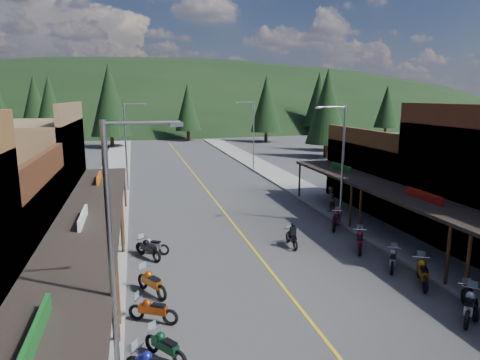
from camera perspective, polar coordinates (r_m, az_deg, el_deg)
ground at (r=20.65m, az=5.39°, el=-13.53°), size 220.00×220.00×0.00m
centerline at (r=39.16m, az=-4.28°, el=-1.57°), size 0.15×90.00×0.01m
sidewalk_west at (r=38.70m, az=-17.09°, el=-2.09°), size 3.40×94.00×0.15m
sidewalk_east at (r=41.45m, az=7.66°, el=-0.83°), size 3.40×94.00×0.15m
shop_west_3 at (r=30.35m, az=-27.92°, el=0.19°), size 10.90×10.20×8.20m
shop_east_3 at (r=35.77m, az=20.49°, el=0.66°), size 10.90×10.20×6.20m
streetlight_0 at (r=12.40m, az=-16.19°, el=-8.82°), size 2.16×0.18×8.00m
streetlight_1 at (r=39.90m, az=-14.79°, el=4.81°), size 2.16×0.18×8.00m
streetlight_2 at (r=29.20m, az=13.30°, el=2.69°), size 2.16×0.18×8.00m
streetlight_3 at (r=49.66m, az=1.65°, el=6.35°), size 2.16×0.18×8.00m
ridge_hill at (r=153.05m, az=-11.63°, el=7.69°), size 310.00×140.00×60.00m
pine_1 at (r=89.45m, az=-25.66°, el=9.19°), size 5.88×5.88×12.50m
pine_2 at (r=75.77m, az=-16.97°, el=10.20°), size 6.72×6.72×14.00m
pine_3 at (r=84.34m, az=-6.98°, el=9.62°), size 5.04×5.04×11.00m
pine_4 at (r=81.41m, az=3.53°, el=10.16°), size 5.88×5.88×12.50m
pine_5 at (r=98.33m, az=10.48°, el=10.60°), size 6.72×6.72×14.00m
pine_6 at (r=97.02m, az=18.99°, el=9.29°), size 5.04×5.04×11.00m
pine_8 at (r=59.83m, az=-29.34°, el=7.21°), size 4.48×4.48×10.00m
pine_9 at (r=69.66m, az=12.05°, el=9.07°), size 4.93×4.93×10.80m
pine_10 at (r=68.70m, az=-23.98°, el=8.68°), size 5.38×5.38×11.60m
pine_11 at (r=61.60m, az=11.55°, el=9.60°), size 5.82×5.82×12.40m
bike_west_6 at (r=15.25m, az=-9.95°, el=-20.85°), size 1.69×1.99×1.13m
bike_west_7 at (r=17.45m, az=-11.54°, el=-16.50°), size 2.08×1.56×1.15m
bike_west_8 at (r=19.64m, az=-11.70°, el=-13.09°), size 1.69×2.24×1.24m
bike_west_9 at (r=23.70m, az=-12.10°, el=-8.85°), size 1.68×2.16×1.20m
bike_west_10 at (r=24.30m, az=-11.63°, el=-8.44°), size 2.01×1.47×1.10m
bike_east_5 at (r=19.44m, az=28.29°, el=-14.41°), size 2.18×2.12×1.30m
bike_east_6 at (r=20.09m, az=28.33°, el=-13.79°), size 1.52×2.13×1.17m
bike_east_7 at (r=21.82m, az=23.19°, el=-11.12°), size 1.78×2.43×1.33m
bike_east_8 at (r=23.16m, az=19.73°, el=-9.81°), size 1.74×2.04×1.16m
bike_east_9 at (r=25.20m, az=15.69°, el=-7.71°), size 1.69×2.33×1.28m
bike_east_10 at (r=28.89m, az=12.66°, el=-5.13°), size 1.88×2.29×1.29m
rider_on_bike at (r=25.15m, az=6.92°, el=-7.52°), size 0.75×1.97×1.48m
pedestrian_east_b at (r=32.52m, az=11.91°, el=-2.43°), size 1.07×0.91×1.91m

